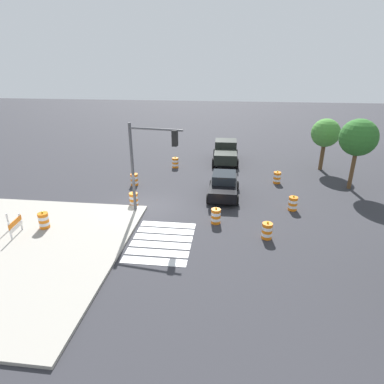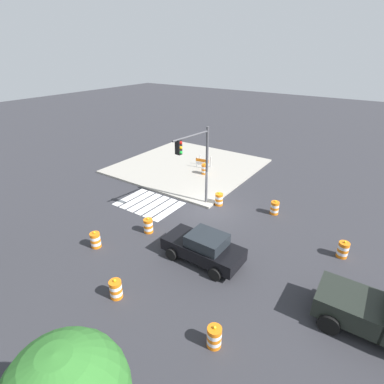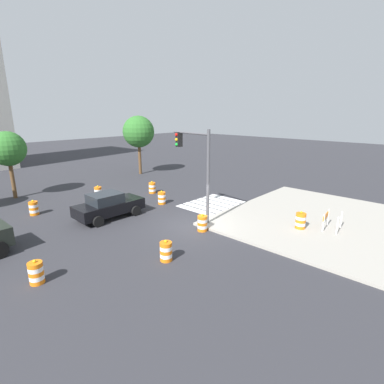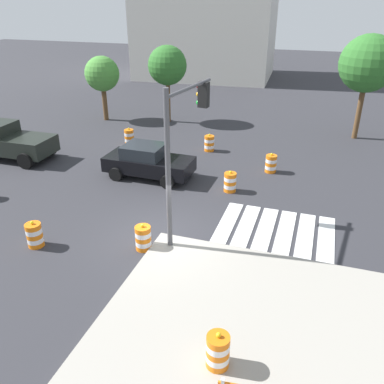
{
  "view_description": "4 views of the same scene",
  "coord_description": "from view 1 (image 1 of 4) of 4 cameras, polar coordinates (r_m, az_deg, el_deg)",
  "views": [
    {
      "loc": [
        18.65,
        5.17,
        8.96
      ],
      "look_at": [
        1.22,
        3.1,
        1.78
      ],
      "focal_mm": 30.25,
      "sensor_mm": 36.0,
      "label": 1
    },
    {
      "loc": [
        -9.41,
        15.76,
        10.25
      ],
      "look_at": [
        0.83,
        0.86,
        1.46
      ],
      "focal_mm": 27.84,
      "sensor_mm": 36.0,
      "label": 2
    },
    {
      "loc": [
        -12.1,
        -11.07,
        6.57
      ],
      "look_at": [
        0.76,
        0.8,
        1.76
      ],
      "focal_mm": 27.38,
      "sensor_mm": 36.0,
      "label": 3
    },
    {
      "loc": [
        5.06,
        -11.56,
        8.07
      ],
      "look_at": [
        0.85,
        1.12,
        1.45
      ],
      "focal_mm": 37.11,
      "sensor_mm": 36.0,
      "label": 4
    }
  ],
  "objects": [
    {
      "name": "ground_plane",
      "position": [
        21.33,
        -7.91,
        -2.83
      ],
      "size": [
        120.0,
        120.0,
        0.0
      ],
      "primitive_type": "plane",
      "color": "#2D2D33"
    },
    {
      "name": "sidewalk_corner",
      "position": [
        19.08,
        -30.62,
        -8.96
      ],
      "size": [
        12.0,
        12.0,
        0.15
      ],
      "primitive_type": "cube",
      "color": "#9E998E",
      "rests_on": "ground"
    },
    {
      "name": "crosswalk_stripes",
      "position": [
        17.5,
        -5.36,
        -8.64
      ],
      "size": [
        4.35,
        3.2,
        0.02
      ],
      "color": "silver",
      "rests_on": "ground"
    },
    {
      "name": "sports_car",
      "position": [
        22.84,
        5.62,
        1.22
      ],
      "size": [
        4.33,
        2.19,
        1.63
      ],
      "color": "black",
      "rests_on": "ground"
    },
    {
      "name": "pickup_truck",
      "position": [
        30.9,
        5.93,
        7.12
      ],
      "size": [
        5.18,
        2.41,
        1.92
      ],
      "color": "black",
      "rests_on": "ground"
    },
    {
      "name": "traffic_barrel_near_corner",
      "position": [
        26.12,
        14.76,
        2.47
      ],
      "size": [
        0.56,
        0.56,
        1.02
      ],
      "color": "orange",
      "rests_on": "ground"
    },
    {
      "name": "traffic_barrel_crosswalk_end",
      "position": [
        21.63,
        -10.24,
        -1.3
      ],
      "size": [
        0.56,
        0.56,
        1.02
      ],
      "color": "orange",
      "rests_on": "ground"
    },
    {
      "name": "traffic_barrel_median_near",
      "position": [
        25.25,
        -10.13,
        2.19
      ],
      "size": [
        0.56,
        0.56,
        1.02
      ],
      "color": "orange",
      "rests_on": "ground"
    },
    {
      "name": "traffic_barrel_median_far",
      "position": [
        19.12,
        4.23,
        -4.25
      ],
      "size": [
        0.56,
        0.56,
        1.02
      ],
      "color": "orange",
      "rests_on": "ground"
    },
    {
      "name": "traffic_barrel_far_curb",
      "position": [
        29.07,
        -2.96,
        5.18
      ],
      "size": [
        0.56,
        0.56,
        1.02
      ],
      "color": "orange",
      "rests_on": "ground"
    },
    {
      "name": "traffic_barrel_lane_center",
      "position": [
        17.96,
        13.08,
        -6.67
      ],
      "size": [
        0.56,
        0.56,
        1.02
      ],
      "color": "orange",
      "rests_on": "ground"
    },
    {
      "name": "traffic_barrel_opposite_curb",
      "position": [
        21.68,
        17.35,
        -1.95
      ],
      "size": [
        0.56,
        0.56,
        1.02
      ],
      "color": "orange",
      "rests_on": "ground"
    },
    {
      "name": "traffic_barrel_on_sidewalk",
      "position": [
        20.07,
        -24.67,
        -4.57
      ],
      "size": [
        0.56,
        0.56,
        1.02
      ],
      "color": "orange",
      "rests_on": "sidewalk_corner"
    },
    {
      "name": "construction_barricade",
      "position": [
        19.97,
        -29.06,
        -5.15
      ],
      "size": [
        1.32,
        0.91,
        1.0
      ],
      "color": "silver",
      "rests_on": "sidewalk_corner"
    },
    {
      "name": "traffic_light_pole",
      "position": [
        19.18,
        -7.52,
        6.78
      ],
      "size": [
        0.65,
        3.27,
        5.5
      ],
      "color": "#4C4C51",
      "rests_on": "sidewalk_corner"
    },
    {
      "name": "street_tree_streetside_near",
      "position": [
        26.08,
        27.28,
        8.48
      ],
      "size": [
        2.63,
        2.63,
        5.19
      ],
      "color": "brown",
      "rests_on": "ground"
    },
    {
      "name": "street_tree_streetside_far",
      "position": [
        30.05,
        22.48,
        9.55
      ],
      "size": [
        2.38,
        2.38,
        4.44
      ],
      "color": "brown",
      "rests_on": "ground"
    }
  ]
}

